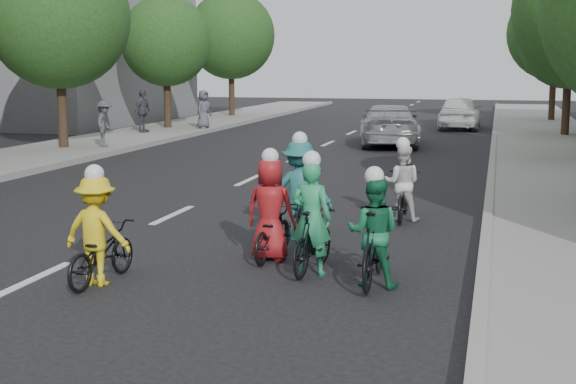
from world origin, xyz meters
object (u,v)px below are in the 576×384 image
at_px(cyclist_3, 312,231).
at_px(spectator_1, 142,111).
at_px(follow_car_trail, 460,112).
at_px(spectator_2, 204,109).
at_px(cyclist_0, 271,221).
at_px(follow_car_lead, 389,125).
at_px(cyclist_1, 374,240).
at_px(spectator_0, 104,124).
at_px(cyclist_5, 402,191).
at_px(cyclist_4, 300,197).
at_px(cyclist_2, 99,241).

bearing_deg(cyclist_3, spectator_1, -52.42).
bearing_deg(follow_car_trail, spectator_2, 22.58).
bearing_deg(cyclist_3, cyclist_0, -32.19).
bearing_deg(follow_car_lead, cyclist_1, 87.86).
bearing_deg(cyclist_3, spectator_0, -46.27).
xyz_separation_m(cyclist_1, spectator_0, (-11.47, 14.44, 0.33)).
distance_m(cyclist_5, spectator_2, 21.23).
distance_m(cyclist_4, spectator_2, 22.49).
distance_m(cyclist_4, follow_car_trail, 24.91).
relative_size(cyclist_4, spectator_2, 1.10).
height_order(cyclist_2, cyclist_5, cyclist_2).
distance_m(cyclist_2, follow_car_trail, 28.48).
distance_m(cyclist_1, cyclist_5, 4.72).
bearing_deg(spectator_0, follow_car_trail, -53.80).
distance_m(cyclist_3, follow_car_trail, 26.98).
bearing_deg(cyclist_0, cyclist_5, -109.64).
bearing_deg(spectator_2, cyclist_0, -140.27).
height_order(cyclist_0, cyclist_5, cyclist_0).
height_order(cyclist_1, cyclist_5, cyclist_1).
xyz_separation_m(cyclist_1, cyclist_5, (-0.17, 4.71, -0.06)).
bearing_deg(cyclist_5, follow_car_lead, -83.45).
bearing_deg(follow_car_lead, cyclist_5, 89.48).
relative_size(cyclist_2, follow_car_trail, 0.36).
distance_m(spectator_0, spectator_2, 8.51).
bearing_deg(cyclist_4, follow_car_trail, -101.12).
xyz_separation_m(cyclist_4, cyclist_5, (1.47, 2.20, -0.16)).
xyz_separation_m(cyclist_2, follow_car_trail, (3.45, 28.27, 0.17)).
relative_size(cyclist_0, cyclist_4, 0.93).
xyz_separation_m(follow_car_lead, follow_car_trail, (2.16, 8.43, 0.02)).
bearing_deg(spectator_0, cyclist_3, -155.76).
distance_m(cyclist_4, spectator_1, 20.93).
bearing_deg(cyclist_1, cyclist_0, -31.40).
relative_size(follow_car_trail, spectator_2, 2.70).
xyz_separation_m(cyclist_1, follow_car_trail, (-0.16, 27.38, 0.15)).
relative_size(cyclist_0, follow_car_lead, 0.33).
height_order(cyclist_5, follow_car_lead, cyclist_5).
relative_size(cyclist_0, cyclist_3, 0.97).
relative_size(cyclist_1, cyclist_4, 0.96).
bearing_deg(follow_car_lead, cyclist_0, 82.75).
distance_m(cyclist_3, follow_car_lead, 18.59).
height_order(cyclist_4, follow_car_lead, cyclist_4).
xyz_separation_m(cyclist_3, follow_car_trail, (0.79, 26.97, 0.16)).
distance_m(spectator_1, spectator_2, 3.17).
relative_size(cyclist_3, spectator_1, 0.99).
relative_size(cyclist_2, spectator_1, 0.92).
relative_size(cyclist_5, follow_car_trail, 0.38).
height_order(cyclist_5, follow_car_trail, cyclist_5).
distance_m(cyclist_5, follow_car_trail, 22.67).
bearing_deg(cyclist_4, spectator_1, -65.66).
relative_size(cyclist_0, cyclist_1, 0.97).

